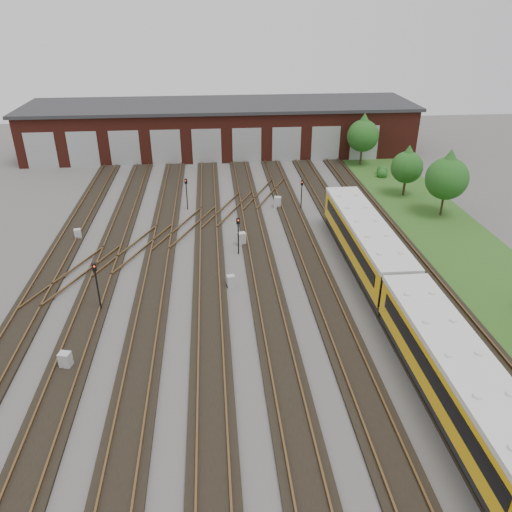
{
  "coord_description": "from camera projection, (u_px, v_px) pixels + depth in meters",
  "views": [
    {
      "loc": [
        -1.5,
        -27.59,
        18.5
      ],
      "look_at": [
        1.42,
        4.27,
        2.0
      ],
      "focal_mm": 35.0,
      "sensor_mm": 36.0,
      "label": 1
    }
  ],
  "objects": [
    {
      "name": "signal_mast_3",
      "position": [
        302.0,
        191.0,
        48.39
      ],
      "size": [
        0.27,
        0.25,
        3.0
      ],
      "rotation": [
        0.0,
        0.0,
        -0.21
      ],
      "color": "black",
      "rests_on": "ground"
    },
    {
      "name": "tree_1",
      "position": [
        407.0,
        164.0,
        51.22
      ],
      "size": [
        3.27,
        3.27,
        5.41
      ],
      "color": "#2F2515",
      "rests_on": "ground"
    },
    {
      "name": "track_network",
      "position": [
        237.0,
        307.0,
        33.47
      ],
      "size": [
        30.4,
        70.0,
        0.33
      ],
      "color": "black",
      "rests_on": "ground"
    },
    {
      "name": "signal_mast_0",
      "position": [
        97.0,
        281.0,
        32.22
      ],
      "size": [
        0.3,
        0.29,
        3.57
      ],
      "rotation": [
        0.0,
        0.0,
        0.34
      ],
      "color": "black",
      "rests_on": "ground"
    },
    {
      "name": "relay_cabinet_0",
      "position": [
        66.0,
        361.0,
        27.86
      ],
      "size": [
        0.74,
        0.67,
        1.05
      ],
      "primitive_type": "cube",
      "rotation": [
        0.0,
        0.0,
        -0.26
      ],
      "color": "#AEB1B4",
      "rests_on": "ground"
    },
    {
      "name": "relay_cabinet_2",
      "position": [
        231.0,
        281.0,
        35.85
      ],
      "size": [
        0.63,
        0.56,
        0.91
      ],
      "primitive_type": "cube",
      "rotation": [
        0.0,
        0.0,
        0.22
      ],
      "color": "#AEB1B4",
      "rests_on": "ground"
    },
    {
      "name": "relay_cabinet_3",
      "position": [
        242.0,
        239.0,
        41.95
      ],
      "size": [
        0.76,
        0.67,
        1.12
      ],
      "primitive_type": "cube",
      "rotation": [
        0.0,
        0.0,
        0.19
      ],
      "color": "#AEB1B4",
      "rests_on": "ground"
    },
    {
      "name": "tree_0",
      "position": [
        363.0,
        132.0,
        60.73
      ],
      "size": [
        3.86,
        3.86,
        6.39
      ],
      "color": "#2F2515",
      "rests_on": "ground"
    },
    {
      "name": "signal_mast_1",
      "position": [
        238.0,
        231.0,
        39.78
      ],
      "size": [
        0.28,
        0.27,
        3.16
      ],
      "rotation": [
        0.0,
        0.0,
        0.21
      ],
      "color": "black",
      "rests_on": "ground"
    },
    {
      "name": "maintenance_shed",
      "position": [
        221.0,
        127.0,
        66.93
      ],
      "size": [
        51.0,
        12.5,
        6.35
      ],
      "color": "#541D15",
      "rests_on": "ground"
    },
    {
      "name": "metro_train",
      "position": [
        458.0,
        381.0,
        24.22
      ],
      "size": [
        2.82,
        47.64,
        3.23
      ],
      "rotation": [
        0.0,
        0.0,
        -0.0
      ],
      "color": "black",
      "rests_on": "ground"
    },
    {
      "name": "tree_2",
      "position": [
        448.0,
        174.0,
        45.99
      ],
      "size": [
        3.93,
        3.93,
        6.51
      ],
      "color": "#2F2515",
      "rests_on": "ground"
    },
    {
      "name": "signal_mast_2",
      "position": [
        186.0,
        190.0,
        48.39
      ],
      "size": [
        0.28,
        0.27,
        3.14
      ],
      "rotation": [
        0.0,
        0.0,
        -0.34
      ],
      "color": "black",
      "rests_on": "ground"
    },
    {
      "name": "bush_2",
      "position": [
        382.0,
        169.0,
        58.96
      ],
      "size": [
        1.26,
        1.26,
        1.26
      ],
      "primitive_type": "sphere",
      "color": "#174914",
      "rests_on": "ground"
    },
    {
      "name": "grass_verge",
      "position": [
        451.0,
        238.0,
        43.4
      ],
      "size": [
        8.0,
        55.0,
        0.05
      ],
      "primitive_type": "cube",
      "color": "#254A18",
      "rests_on": "ground"
    },
    {
      "name": "relay_cabinet_4",
      "position": [
        278.0,
        202.0,
        49.55
      ],
      "size": [
        0.77,
        0.69,
        1.1
      ],
      "primitive_type": "cube",
      "rotation": [
        0.0,
        0.0,
        -0.23
      ],
      "color": "#AEB1B4",
      "rests_on": "ground"
    },
    {
      "name": "bush_1",
      "position": [
        382.0,
        172.0,
        57.94
      ],
      "size": [
        1.19,
        1.19,
        1.19
      ],
      "primitive_type": "sphere",
      "color": "#174914",
      "rests_on": "ground"
    },
    {
      "name": "relay_cabinet_1",
      "position": [
        78.0,
        234.0,
        42.97
      ],
      "size": [
        0.66,
        0.59,
        0.94
      ],
      "primitive_type": "cube",
      "rotation": [
        0.0,
        0.0,
        0.23
      ],
      "color": "#AEB1B4",
      "rests_on": "ground"
    },
    {
      "name": "ground",
      "position": [
        241.0,
        313.0,
        33.02
      ],
      "size": [
        120.0,
        120.0,
        0.0
      ],
      "primitive_type": "plane",
      "color": "#494744",
      "rests_on": "ground"
    }
  ]
}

